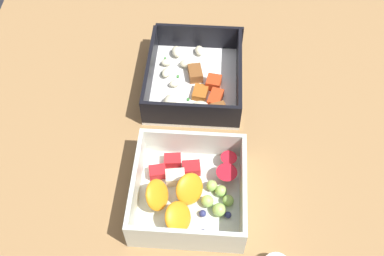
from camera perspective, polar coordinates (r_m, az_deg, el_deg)
table_surface at (r=68.29cm, az=1.18°, el=-2.05°), size 80.00×80.00×2.00cm
pasta_container at (r=73.44cm, az=0.27°, el=6.44°), size 19.75×16.84×5.31cm
fruit_bowl at (r=60.51cm, az=-0.23°, el=-8.27°), size 16.54×16.37×5.46cm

